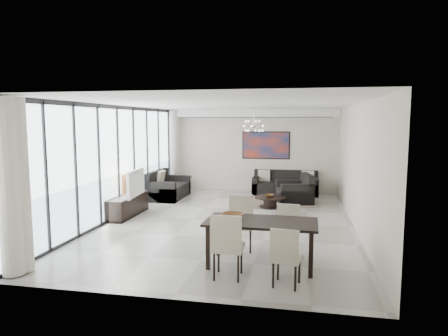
% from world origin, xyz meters
% --- Properties ---
extents(room_shell, '(6.00, 9.00, 2.90)m').
position_xyz_m(room_shell, '(0.46, 0.00, 1.45)').
color(room_shell, '#A8A39B').
rests_on(room_shell, ground).
extents(window_wall, '(0.37, 8.95, 2.90)m').
position_xyz_m(window_wall, '(-2.86, 0.00, 1.47)').
color(window_wall, white).
rests_on(window_wall, floor).
extents(soffit, '(5.98, 0.40, 0.26)m').
position_xyz_m(soffit, '(0.00, 4.30, 2.77)').
color(soffit, white).
rests_on(soffit, room_shell).
extents(painting, '(1.68, 0.04, 0.98)m').
position_xyz_m(painting, '(0.50, 4.47, 1.65)').
color(painting, '#AF3418').
rests_on(painting, room_shell).
extents(chandelier, '(0.66, 0.66, 0.71)m').
position_xyz_m(chandelier, '(0.30, 2.50, 2.35)').
color(chandelier, silver).
rests_on(chandelier, room_shell).
extents(rug, '(2.84, 2.46, 0.01)m').
position_xyz_m(rug, '(0.87, 2.60, 0.01)').
color(rug, black).
rests_on(rug, floor).
extents(coffee_table, '(0.89, 0.89, 0.31)m').
position_xyz_m(coffee_table, '(0.88, 1.83, 0.18)').
color(coffee_table, black).
rests_on(coffee_table, floor).
extents(bowl_coffee, '(0.31, 0.31, 0.08)m').
position_xyz_m(bowl_coffee, '(0.86, 1.78, 0.35)').
color(bowl_coffee, brown).
rests_on(bowl_coffee, coffee_table).
extents(sofa_main, '(2.20, 0.90, 0.80)m').
position_xyz_m(sofa_main, '(1.22, 4.07, 0.27)').
color(sofa_main, black).
rests_on(sofa_main, floor).
extents(loveseat, '(1.00, 1.77, 0.89)m').
position_xyz_m(loveseat, '(-2.55, 2.65, 0.30)').
color(loveseat, black).
rests_on(loveseat, floor).
extents(armchair, '(1.22, 1.26, 0.88)m').
position_xyz_m(armchair, '(1.59, 2.68, 0.30)').
color(armchair, black).
rests_on(armchair, floor).
extents(side_table, '(0.36, 0.36, 0.50)m').
position_xyz_m(side_table, '(-2.32, 4.15, 0.33)').
color(side_table, black).
rests_on(side_table, floor).
extents(tv_console, '(0.49, 1.74, 0.54)m').
position_xyz_m(tv_console, '(-2.76, 0.08, 0.27)').
color(tv_console, black).
rests_on(tv_console, floor).
extents(television, '(0.26, 1.20, 0.69)m').
position_xyz_m(television, '(-2.60, 0.01, 0.89)').
color(television, gray).
rests_on(television, tv_console).
extents(dining_table, '(1.93, 1.00, 0.79)m').
position_xyz_m(dining_table, '(1.09, -2.93, 0.71)').
color(dining_table, black).
rests_on(dining_table, floor).
extents(dining_chair_sw, '(0.50, 0.50, 1.06)m').
position_xyz_m(dining_chair_sw, '(0.63, -3.65, 0.61)').
color(dining_chair_sw, beige).
rests_on(dining_chair_sw, floor).
extents(dining_chair_se, '(0.49, 0.49, 0.92)m').
position_xyz_m(dining_chair_se, '(1.54, -3.79, 0.53)').
color(dining_chair_se, beige).
rests_on(dining_chair_se, floor).
extents(dining_chair_nw, '(0.54, 0.54, 1.05)m').
position_xyz_m(dining_chair_nw, '(0.60, -2.05, 0.60)').
color(dining_chair_nw, beige).
rests_on(dining_chair_nw, floor).
extents(dining_chair_ne, '(0.46, 0.46, 0.94)m').
position_xyz_m(dining_chair_ne, '(1.51, -2.22, 0.54)').
color(dining_chair_ne, beige).
rests_on(dining_chair_ne, floor).
extents(bowl_dining, '(0.45, 0.45, 0.09)m').
position_xyz_m(bowl_dining, '(0.57, -2.87, 0.84)').
color(bowl_dining, brown).
rests_on(bowl_dining, dining_table).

